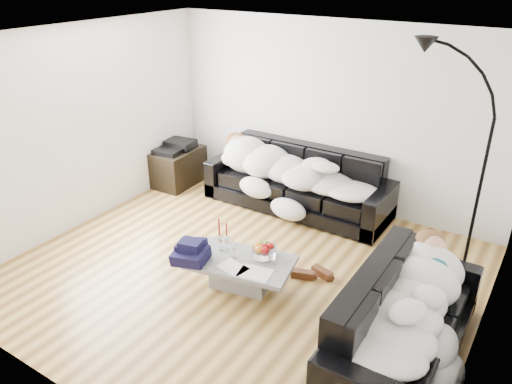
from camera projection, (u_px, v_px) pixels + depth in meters
The scene contains 24 objects.
ground at pixel (242, 271), 5.78m from camera, with size 5.00×5.00×0.00m, color brown.
wall_back at pixel (332, 116), 6.94m from camera, with size 5.00×0.02×2.60m, color silver.
wall_left at pixel (81, 128), 6.45m from camera, with size 0.02×4.50×2.60m, color silver.
wall_right at pixel (497, 232), 4.00m from camera, with size 0.02×4.50×2.60m, color silver.
ceiling at pixel (239, 40), 4.67m from camera, with size 5.00×5.00×0.00m, color white.
sofa_back at pixel (297, 180), 7.08m from camera, with size 2.66×0.92×0.87m, color black.
sofa_right at pixel (406, 319), 4.38m from camera, with size 2.07×0.89×0.84m, color black.
sleeper_back at pixel (296, 168), 6.95m from camera, with size 2.25×0.78×0.45m, color white, non-canonical shape.
sleeper_right at pixel (409, 299), 4.28m from camera, with size 1.77×0.75×0.43m, color white, non-canonical shape.
teal_cushion at pixel (424, 255), 4.76m from camera, with size 0.36×0.30×0.20m, color #0E5465.
coffee_table at pixel (241, 273), 5.47m from camera, with size 1.13×0.66×0.33m, color #939699.
fruit_bowl at pixel (264, 249), 5.44m from camera, with size 0.28×0.28×0.17m, color white.
wine_glass_a at pixel (228, 244), 5.55m from camera, with size 0.07×0.07×0.17m, color white.
wine_glass_b at pixel (221, 243), 5.54m from camera, with size 0.08×0.08×0.18m, color white.
wine_glass_c at pixel (235, 251), 5.40m from camera, with size 0.07×0.07×0.17m, color white.
candle_left at pixel (219, 229), 5.74m from camera, with size 0.05×0.05×0.27m, color maroon.
candle_right at pixel (227, 232), 5.74m from camera, with size 0.04×0.04×0.22m, color maroon.
newspaper_a at pixel (255, 273), 5.17m from camera, with size 0.34×0.26×0.01m, color silver.
newspaper_b at pixel (233, 267), 5.26m from camera, with size 0.31×0.22×0.01m, color silver.
navy_jacket at pixel (192, 245), 5.34m from camera, with size 0.39×0.33×0.20m, color black, non-canonical shape.
shoes at pixel (312, 273), 5.66m from camera, with size 0.44×0.32×0.10m, color #472311, non-canonical shape.
av_cabinet at pixel (178, 167), 7.93m from camera, with size 0.57×0.83×0.57m, color black.
stereo at pixel (176, 146), 7.78m from camera, with size 0.44×0.34×0.13m, color black.
floor_lamp at pixel (481, 183), 5.27m from camera, with size 0.82×0.33×2.27m, color black, non-canonical shape.
Camera 1 is at (2.76, -3.98, 3.29)m, focal length 35.00 mm.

